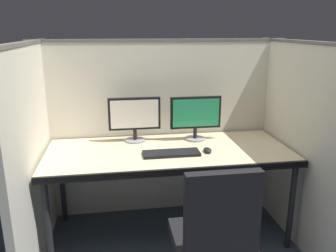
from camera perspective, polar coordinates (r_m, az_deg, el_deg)
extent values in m
cube|color=beige|center=(3.11, -1.13, -0.60)|extent=(2.20, 0.05, 1.55)
cube|color=#605B56|center=(2.98, -1.21, 14.06)|extent=(2.21, 0.06, 0.02)
cube|color=beige|center=(2.63, -21.45, -4.84)|extent=(0.05, 1.40, 1.55)
cube|color=#605B56|center=(2.48, -23.32, 12.43)|extent=(0.06, 1.41, 0.02)
cube|color=beige|center=(2.92, 20.17, -2.70)|extent=(0.05, 1.40, 1.55)
cube|color=#605B56|center=(2.79, 21.74, 12.84)|extent=(0.06, 1.41, 0.02)
cube|color=beige|center=(2.71, 0.16, -4.36)|extent=(1.90, 0.80, 0.04)
cube|color=black|center=(2.35, 1.67, -7.64)|extent=(1.90, 0.02, 0.05)
cylinder|color=black|center=(2.58, -19.24, -15.55)|extent=(0.04, 0.04, 0.70)
cylinder|color=black|center=(2.84, 19.79, -12.51)|extent=(0.04, 0.04, 0.70)
cylinder|color=black|center=(3.17, -17.16, -9.20)|extent=(0.04, 0.04, 0.70)
cylinder|color=black|center=(3.39, 14.36, -7.31)|extent=(0.04, 0.04, 0.70)
cube|color=black|center=(2.14, 7.08, -18.29)|extent=(0.44, 0.44, 0.07)
cube|color=black|center=(1.84, 9.03, -14.43)|extent=(0.40, 0.06, 0.48)
cylinder|color=gray|center=(2.92, -5.47, -2.36)|extent=(0.17, 0.17, 0.01)
cylinder|color=black|center=(2.90, -5.49, -1.39)|extent=(0.03, 0.03, 0.09)
cube|color=black|center=(2.85, -5.59, 2.06)|extent=(0.43, 0.03, 0.27)
cube|color=silver|center=(2.84, -5.57, 1.98)|extent=(0.39, 0.01, 0.23)
cylinder|color=gray|center=(2.95, 4.50, -2.11)|extent=(0.17, 0.17, 0.01)
cylinder|color=black|center=(2.94, 4.53, -1.15)|extent=(0.03, 0.03, 0.09)
cube|color=black|center=(2.89, 4.60, 2.27)|extent=(0.43, 0.03, 0.27)
cube|color=#268C59|center=(2.87, 4.69, 2.18)|extent=(0.39, 0.01, 0.23)
cube|color=black|center=(2.60, 0.61, -4.54)|extent=(0.43, 0.15, 0.02)
ellipsoid|color=black|center=(2.66, 6.58, -4.00)|extent=(0.06, 0.10, 0.03)
cylinder|color=#59595B|center=(2.67, 6.49, -3.61)|extent=(0.01, 0.01, 0.01)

